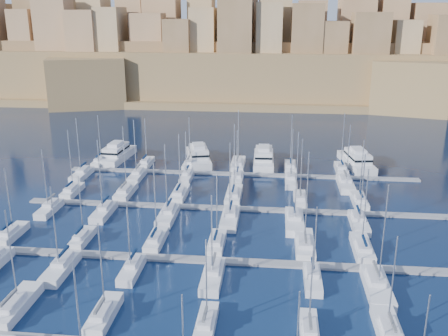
# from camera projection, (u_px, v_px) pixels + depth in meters

# --- Properties ---
(ground) EXTENTS (600.00, 600.00, 0.00)m
(ground) POSITION_uv_depth(u_px,v_px,m) (227.00, 230.00, 90.22)
(ground) COLOR black
(ground) RESTS_ON ground
(pontoon_mid_near) EXTENTS (84.00, 2.00, 0.40)m
(pontoon_mid_near) POSITION_uv_depth(u_px,v_px,m) (220.00, 261.00, 78.78)
(pontoon_mid_near) COLOR slate
(pontoon_mid_near) RESTS_ON ground
(pontoon_mid_far) EXTENTS (84.00, 2.00, 0.40)m
(pontoon_mid_far) POSITION_uv_depth(u_px,v_px,m) (232.00, 208.00, 99.64)
(pontoon_mid_far) COLOR slate
(pontoon_mid_far) RESTS_ON ground
(pontoon_far) EXTENTS (84.00, 2.00, 0.40)m
(pontoon_far) POSITION_uv_depth(u_px,v_px,m) (240.00, 174.00, 120.50)
(pontoon_far) COLOR slate
(pontoon_far) RESTS_ON ground
(sailboat_1) EXTENTS (3.02, 10.06, 14.37)m
(sailboat_1) POSITION_uv_depth(u_px,v_px,m) (16.00, 305.00, 65.89)
(sailboat_1) COLOR silver
(sailboat_1) RESTS_ON ground
(sailboat_2) EXTENTS (2.62, 8.74, 13.49)m
(sailboat_2) POSITION_uv_depth(u_px,v_px,m) (104.00, 314.00, 64.06)
(sailboat_2) COLOR silver
(sailboat_2) RESTS_ON ground
(sailboat_3) EXTENTS (2.33, 7.77, 12.21)m
(sailboat_3) POSITION_uv_depth(u_px,v_px,m) (206.00, 323.00, 62.27)
(sailboat_3) COLOR silver
(sailboat_3) RESTS_ON ground
(sailboat_4) EXTENTS (2.26, 7.55, 11.56)m
(sailboat_4) POSITION_uv_depth(u_px,v_px,m) (309.00, 330.00, 60.91)
(sailboat_4) COLOR silver
(sailboat_4) RESTS_ON ground
(sailboat_5) EXTENTS (2.84, 9.48, 13.30)m
(sailboat_5) POSITION_uv_depth(u_px,v_px,m) (388.00, 330.00, 60.83)
(sailboat_5) COLOR silver
(sailboat_5) RESTS_ON ground
(sailboat_12) EXTENTS (2.51, 8.36, 12.84)m
(sailboat_12) POSITION_uv_depth(u_px,v_px,m) (12.00, 234.00, 87.15)
(sailboat_12) COLOR silver
(sailboat_12) RESTS_ON ground
(sailboat_13) EXTENTS (2.32, 7.73, 12.04)m
(sailboat_13) POSITION_uv_depth(u_px,v_px,m) (83.00, 238.00, 85.56)
(sailboat_13) COLOR silver
(sailboat_13) RESTS_ON ground
(sailboat_14) EXTENTS (2.60, 8.67, 14.48)m
(sailboat_14) POSITION_uv_depth(u_px,v_px,m) (156.00, 240.00, 84.72)
(sailboat_14) COLOR silver
(sailboat_14) RESTS_ON ground
(sailboat_15) EXTENTS (2.61, 8.70, 13.00)m
(sailboat_15) POSITION_uv_depth(u_px,v_px,m) (217.00, 243.00, 83.70)
(sailboat_15) COLOR silver
(sailboat_15) RESTS_ON ground
(sailboat_16) EXTENTS (3.13, 10.43, 16.96)m
(sailboat_16) POSITION_uv_depth(u_px,v_px,m) (305.00, 244.00, 83.03)
(sailboat_16) COLOR silver
(sailboat_16) RESTS_ON ground
(sailboat_17) EXTENTS (2.93, 9.76, 14.55)m
(sailboat_17) POSITION_uv_depth(u_px,v_px,m) (362.00, 248.00, 81.79)
(sailboat_17) COLOR silver
(sailboat_17) RESTS_ON ground
(sailboat_19) EXTENTS (2.89, 9.65, 14.33)m
(sailboat_19) POSITION_uv_depth(u_px,v_px,m) (61.00, 268.00, 75.56)
(sailboat_19) COLOR silver
(sailboat_19) RESTS_ON ground
(sailboat_20) EXTENTS (2.47, 8.23, 11.69)m
(sailboat_20) POSITION_uv_depth(u_px,v_px,m) (132.00, 269.00, 75.15)
(sailboat_20) COLOR silver
(sailboat_20) RESTS_ON ground
(sailboat_21) EXTENTS (2.88, 9.59, 13.90)m
(sailboat_21) POSITION_uv_depth(u_px,v_px,m) (213.00, 276.00, 73.28)
(sailboat_21) COLOR silver
(sailboat_21) RESTS_ON ground
(sailboat_22) EXTENTS (2.45, 8.15, 12.49)m
(sailboat_22) POSITION_uv_depth(u_px,v_px,m) (313.00, 279.00, 72.50)
(sailboat_22) COLOR silver
(sailboat_22) RESTS_ON ground
(sailboat_23) EXTENTS (3.24, 10.79, 16.56)m
(sailboat_23) POSITION_uv_depth(u_px,v_px,m) (377.00, 287.00, 70.36)
(sailboat_23) COLOR silver
(sailboat_23) RESTS_ON ground
(sailboat_24) EXTENTS (2.50, 8.35, 14.41)m
(sailboat_24) POSITION_uv_depth(u_px,v_px,m) (72.00, 191.00, 107.80)
(sailboat_24) COLOR silver
(sailboat_24) RESTS_ON ground
(sailboat_25) EXTENTS (2.90, 9.65, 15.26)m
(sailboat_25) POSITION_uv_depth(u_px,v_px,m) (126.00, 192.00, 107.23)
(sailboat_25) COLOR silver
(sailboat_25) RESTS_ON ground
(sailboat_26) EXTENTS (2.87, 9.55, 13.94)m
(sailboat_26) POSITION_uv_depth(u_px,v_px,m) (180.00, 194.00, 106.01)
(sailboat_26) COLOR silver
(sailboat_26) RESTS_ON ground
(sailboat_27) EXTENTS (3.12, 10.42, 16.22)m
(sailboat_27) POSITION_uv_depth(u_px,v_px,m) (234.00, 195.00, 105.26)
(sailboat_27) COLOR silver
(sailboat_27) RESTS_ON ground
(sailboat_28) EXTENTS (2.55, 8.49, 13.82)m
(sailboat_28) POSITION_uv_depth(u_px,v_px,m) (300.00, 199.00, 102.99)
(sailboat_28) COLOR silver
(sailboat_28) RESTS_ON ground
(sailboat_29) EXTENTS (2.72, 9.08, 13.85)m
(sailboat_29) POSITION_uv_depth(u_px,v_px,m) (359.00, 201.00, 102.05)
(sailboat_29) COLOR silver
(sailboat_29) RESTS_ON ground
(sailboat_30) EXTENTS (2.56, 8.53, 13.33)m
(sailboat_30) POSITION_uv_depth(u_px,v_px,m) (49.00, 209.00, 98.16)
(sailboat_30) COLOR silver
(sailboat_30) RESTS_ON ground
(sailboat_31) EXTENTS (2.79, 9.29, 15.53)m
(sailboat_31) POSITION_uv_depth(u_px,v_px,m) (104.00, 211.00, 96.68)
(sailboat_31) COLOR silver
(sailboat_31) RESTS_ON ground
(sailboat_32) EXTENTS (2.97, 9.89, 15.09)m
(sailboat_32) POSITION_uv_depth(u_px,v_px,m) (168.00, 215.00, 95.13)
(sailboat_32) COLOR silver
(sailboat_32) RESTS_ON ground
(sailboat_33) EXTENTS (3.10, 10.34, 15.82)m
(sailboat_33) POSITION_uv_depth(u_px,v_px,m) (230.00, 218.00, 93.72)
(sailboat_33) COLOR silver
(sailboat_33) RESTS_ON ground
(sailboat_34) EXTENTS (3.32, 11.08, 18.19)m
(sailboat_34) POSITION_uv_depth(u_px,v_px,m) (294.00, 221.00, 92.17)
(sailboat_34) COLOR silver
(sailboat_34) RESTS_ON ground
(sailboat_35) EXTENTS (2.89, 9.63, 14.36)m
(sailboat_35) POSITION_uv_depth(u_px,v_px,m) (359.00, 222.00, 91.69)
(sailboat_35) COLOR silver
(sailboat_35) RESTS_ON ground
(sailboat_36) EXTENTS (2.47, 8.22, 13.07)m
(sailboat_36) POSITION_uv_depth(u_px,v_px,m) (100.00, 162.00, 128.74)
(sailboat_36) COLOR silver
(sailboat_36) RESTS_ON ground
(sailboat_37) EXTENTS (2.52, 8.41, 12.44)m
(sailboat_37) POSITION_uv_depth(u_px,v_px,m) (146.00, 163.00, 127.62)
(sailboat_37) COLOR silver
(sailboat_37) RESTS_ON ground
(sailboat_38) EXTENTS (2.64, 8.79, 13.02)m
(sailboat_38) POSITION_uv_depth(u_px,v_px,m) (190.00, 164.00, 126.68)
(sailboat_38) COLOR silver
(sailboat_38) RESTS_ON ground
(sailboat_39) EXTENTS (3.25, 10.82, 14.87)m
(sailboat_39) POSITION_uv_depth(u_px,v_px,m) (238.00, 164.00, 126.39)
(sailboat_39) COLOR silver
(sailboat_39) RESTS_ON ground
(sailboat_40) EXTENTS (2.71, 9.03, 14.16)m
(sailboat_40) POSITION_uv_depth(u_px,v_px,m) (290.00, 167.00, 124.25)
(sailboat_40) COLOR silver
(sailboat_40) RESTS_ON ground
(sailboat_41) EXTENTS (2.64, 8.79, 14.85)m
(sailboat_41) POSITION_uv_depth(u_px,v_px,m) (341.00, 169.00, 122.89)
(sailboat_41) COLOR silver
(sailboat_41) RESTS_ON ground
(sailboat_42) EXTENTS (2.83, 9.43, 14.81)m
(sailboat_42) POSITION_uv_depth(u_px,v_px,m) (82.00, 174.00, 118.77)
(sailboat_42) COLOR silver
(sailboat_42) RESTS_ON ground
(sailboat_43) EXTENTS (2.65, 8.82, 14.57)m
(sailboat_43) POSITION_uv_depth(u_px,v_px,m) (137.00, 176.00, 117.71)
(sailboat_43) COLOR silver
(sailboat_43) RESTS_ON ground
(sailboat_44) EXTENTS (2.40, 7.99, 12.03)m
(sailboat_44) POSITION_uv_depth(u_px,v_px,m) (187.00, 177.00, 116.93)
(sailboat_44) COLOR silver
(sailboat_44) RESTS_ON ground
(sailboat_45) EXTENTS (2.71, 9.05, 12.73)m
(sailboat_45) POSITION_uv_depth(u_px,v_px,m) (237.00, 179.00, 115.25)
(sailboat_45) COLOR silver
(sailboat_45) RESTS_ON ground
(sailboat_46) EXTENTS (2.62, 8.74, 13.33)m
(sailboat_46) POSITION_uv_depth(u_px,v_px,m) (291.00, 181.00, 114.15)
(sailboat_46) COLOR silver
(sailboat_46) RESTS_ON ground
(sailboat_47) EXTENTS (3.18, 10.61, 14.79)m
(sailboat_47) POSITION_uv_depth(u_px,v_px,m) (345.00, 184.00, 112.06)
(sailboat_47) COLOR silver
(sailboat_47) RESTS_ON ground
(motor_yacht_a) EXTENTS (6.10, 16.67, 5.25)m
(motor_yacht_a) POSITION_uv_depth(u_px,v_px,m) (117.00, 154.00, 132.26)
(motor_yacht_a) COLOR silver
(motor_yacht_a) RESTS_ON ground
(motor_yacht_b) EXTENTS (9.24, 17.83, 5.25)m
(motor_yacht_b) POSITION_uv_depth(u_px,v_px,m) (198.00, 156.00, 130.43)
(motor_yacht_b) COLOR silver
(motor_yacht_b) RESTS_ON ground
(motor_yacht_c) EXTENTS (5.40, 16.77, 5.25)m
(motor_yacht_c) POSITION_uv_depth(u_px,v_px,m) (264.00, 158.00, 128.51)
(motor_yacht_c) COLOR silver
(motor_yacht_c) RESTS_ON ground
(motor_yacht_d) EXTENTS (7.83, 17.98, 5.25)m
(motor_yacht_d) POSITION_uv_depth(u_px,v_px,m) (357.00, 160.00, 126.49)
(motor_yacht_d) COLOR silver
(motor_yacht_d) RESTS_ON ground
(fortified_city) EXTENTS (460.00, 108.95, 59.52)m
(fortified_city) POSITION_uv_depth(u_px,v_px,m) (260.00, 63.00, 233.00)
(fortified_city) COLOR brown
(fortified_city) RESTS_ON ground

